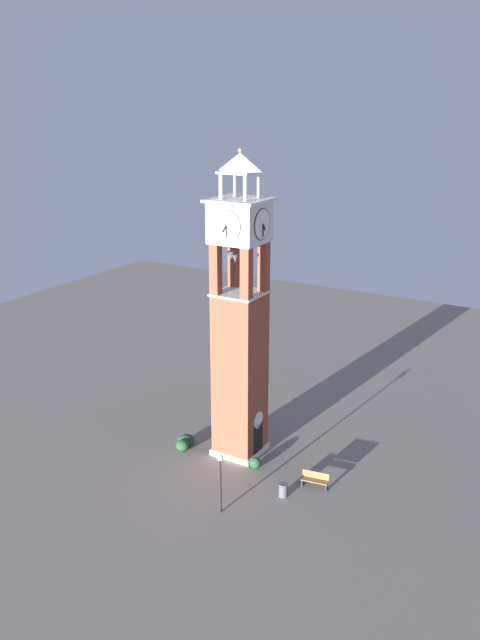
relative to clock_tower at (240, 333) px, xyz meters
name	(u,v)px	position (x,y,z in m)	size (l,w,h in m)	color
ground	(240,451)	(0.00, 0.00, -8.06)	(80.00, 80.00, 0.00)	gray
clock_tower	(240,333)	(0.00, 0.00, 0.00)	(3.24, 3.24, 19.03)	brown
park_bench	(315,480)	(-1.43, -5.93, -7.58)	(0.68, 1.65, 0.95)	brown
lamp_post	(220,472)	(-6.35, -2.50, -5.57)	(0.36, 0.36, 3.56)	black
trash_bin	(283,490)	(-3.22, -4.76, -7.66)	(0.52, 0.52, 0.80)	#4C4C51
shrub_near_entry	(255,463)	(-1.32, -1.86, -7.72)	(0.70, 0.70, 0.70)	#234C28
shrub_left_of_tower	(182,445)	(-1.82, 3.26, -7.71)	(0.88, 0.88, 0.71)	#234C28
shrub_behind_bench	(186,440)	(-1.09, 3.46, -7.72)	(1.10, 1.10, 0.68)	#234C28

